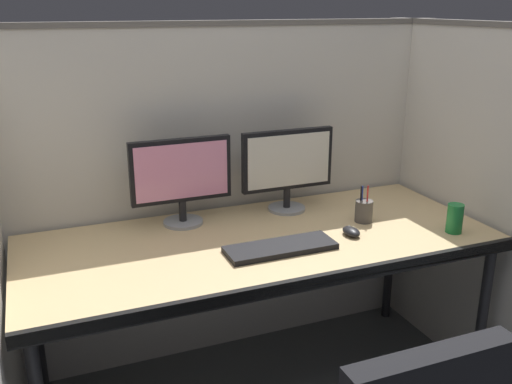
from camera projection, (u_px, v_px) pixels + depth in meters
name	position (u px, v px, depth m)	size (l,w,h in m)	color
cubicle_partition_rear	(225.00, 194.00, 2.67)	(2.21, 0.06, 1.57)	beige
cubicle_partition_right	(474.00, 203.00, 2.55)	(0.06, 1.41, 1.57)	beige
desk	(262.00, 250.00, 2.30)	(1.90, 0.80, 0.74)	tan
monitor_left	(181.00, 176.00, 2.38)	(0.43, 0.17, 0.37)	gray
monitor_right	(288.00, 165.00, 2.54)	(0.43, 0.17, 0.37)	gray
keyboard_main	(280.00, 248.00, 2.18)	(0.43, 0.15, 0.02)	black
computer_mouse	(351.00, 232.00, 2.32)	(0.06, 0.10, 0.04)	black
soda_can	(455.00, 218.00, 2.34)	(0.07, 0.07, 0.12)	#197233
pen_cup	(364.00, 211.00, 2.46)	(0.08, 0.08, 0.17)	#4C4742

